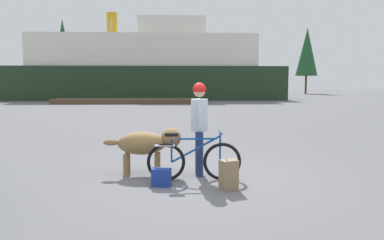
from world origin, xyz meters
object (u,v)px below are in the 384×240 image
at_px(person_cyclist, 199,119).
at_px(sailboat_moored, 113,95).
at_px(bicycle, 193,160).
at_px(ferry_boat, 147,69).
at_px(backpack, 229,175).
at_px(dog, 147,143).
at_px(handbag_pannier, 161,177).

distance_m(person_cyclist, sailboat_moored, 30.55).
distance_m(bicycle, ferry_boat, 32.23).
xyz_separation_m(bicycle, backpack, (0.56, -0.55, -0.13)).
xyz_separation_m(person_cyclist, sailboat_moored, (-6.86, 29.77, -0.58)).
bearing_deg(dog, bicycle, -32.54).
xyz_separation_m(person_cyclist, backpack, (0.43, -0.96, -0.83)).
bearing_deg(dog, person_cyclist, -8.25).
bearing_deg(handbag_pannier, person_cyclist, 45.97).
bearing_deg(ferry_boat, person_cyclist, -83.53).
bearing_deg(ferry_boat, bicycle, -83.84).
relative_size(bicycle, backpack, 3.44).
relative_size(bicycle, sailboat_moored, 0.21).
distance_m(bicycle, handbag_pannier, 0.68).
bearing_deg(person_cyclist, handbag_pannier, -134.03).
relative_size(dog, sailboat_moored, 0.19).
distance_m(person_cyclist, dog, 1.12).
bearing_deg(backpack, dog, 142.27).
bearing_deg(sailboat_moored, backpack, -76.66).
bearing_deg(bicycle, dog, 147.46).
xyz_separation_m(bicycle, sailboat_moored, (-6.73, 30.18, 0.12)).
distance_m(person_cyclist, handbag_pannier, 1.36).
bearing_deg(sailboat_moored, ferry_boat, 28.01).
xyz_separation_m(ferry_boat, sailboat_moored, (-3.28, -1.75, -2.67)).
height_order(bicycle, backpack, bicycle).
height_order(dog, backpack, dog).
xyz_separation_m(backpack, sailboat_moored, (-7.29, 30.73, 0.25)).
relative_size(backpack, ferry_boat, 0.02).
relative_size(person_cyclist, sailboat_moored, 0.22).
relative_size(bicycle, person_cyclist, 0.96).
bearing_deg(bicycle, handbag_pannier, -151.21).
distance_m(dog, handbag_pannier, 1.02).
height_order(dog, handbag_pannier, dog).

